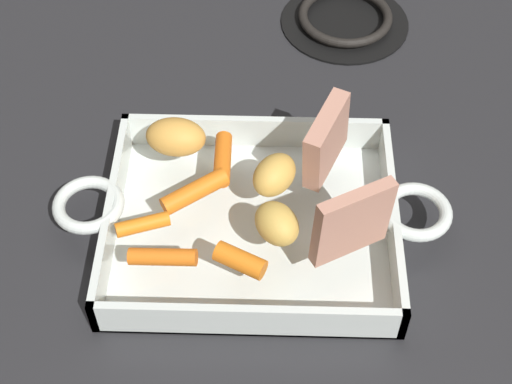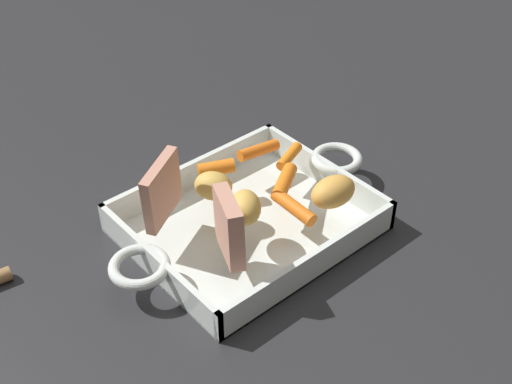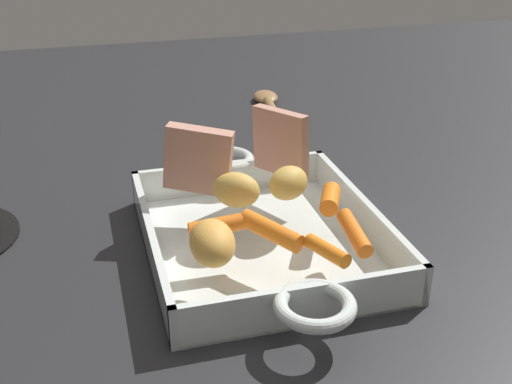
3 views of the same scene
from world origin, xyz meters
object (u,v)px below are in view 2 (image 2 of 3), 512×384
at_px(roast_slice_thick, 229,227).
at_px(baby_carrot_center_right, 284,182).
at_px(baby_carrot_northeast, 258,150).
at_px(baby_carrot_short, 289,156).
at_px(potato_halved, 333,192).
at_px(baby_carrot_long, 216,168).
at_px(roast_slice_thin, 162,190).
at_px(baby_carrot_southeast, 294,207).
at_px(potato_golden_small, 213,186).
at_px(potato_golden_large, 246,207).
at_px(roasting_dish, 248,220).

height_order(roast_slice_thick, baby_carrot_center_right, roast_slice_thick).
relative_size(baby_carrot_center_right, baby_carrot_northeast, 1.09).
height_order(baby_carrot_short, baby_carrot_northeast, baby_carrot_northeast).
bearing_deg(potato_halved, baby_carrot_long, -63.62).
relative_size(roast_slice_thin, baby_carrot_short, 1.50).
bearing_deg(baby_carrot_southeast, baby_carrot_long, -79.63).
relative_size(potato_golden_small, potato_golden_large, 0.95).
bearing_deg(baby_carrot_center_right, roasting_dish, -6.89).
bearing_deg(roast_slice_thin, potato_golden_large, 134.76).
bearing_deg(baby_carrot_center_right, baby_carrot_northeast, -106.78).
xyz_separation_m(baby_carrot_long, potato_golden_large, (0.03, 0.10, 0.01)).
xyz_separation_m(baby_carrot_center_right, potato_golden_large, (0.08, 0.02, 0.01)).
height_order(roast_slice_thin, baby_carrot_northeast, roast_slice_thin).
distance_m(baby_carrot_northeast, potato_golden_small, 0.11).
height_order(baby_carrot_center_right, potato_halved, potato_halved).
relative_size(baby_carrot_northeast, potato_golden_large, 1.23).
bearing_deg(baby_carrot_center_right, potato_golden_large, 11.02).
distance_m(baby_carrot_northeast, potato_golden_large, 0.14).
height_order(roast_slice_thick, baby_carrot_short, roast_slice_thick).
relative_size(potato_halved, potato_golden_large, 1.21).
distance_m(baby_carrot_long, baby_carrot_center_right, 0.10).
height_order(roasting_dish, potato_halved, potato_halved).
xyz_separation_m(roast_slice_thick, potato_golden_small, (-0.05, -0.09, -0.02)).
distance_m(baby_carrot_center_right, potato_halved, 0.07).
bearing_deg(potato_halved, baby_carrot_southeast, -21.88).
bearing_deg(roast_slice_thick, baby_carrot_center_right, -160.31).
height_order(potato_golden_small, potato_halved, potato_halved).
xyz_separation_m(roasting_dish, potato_golden_large, (0.02, 0.02, 0.05)).
bearing_deg(baby_carrot_long, potato_golden_small, 47.95).
bearing_deg(roasting_dish, potato_golden_large, 45.36).
xyz_separation_m(baby_carrot_southeast, potato_halved, (-0.05, 0.02, 0.01)).
distance_m(baby_carrot_short, potato_golden_large, 0.14).
xyz_separation_m(baby_carrot_short, potato_halved, (0.02, 0.11, 0.01)).
distance_m(baby_carrot_long, baby_carrot_northeast, 0.07).
bearing_deg(roasting_dish, baby_carrot_center_right, 173.11).
bearing_deg(potato_halved, roast_slice_thick, -6.60).
height_order(roast_slice_thin, roast_slice_thick, roast_slice_thin).
bearing_deg(roasting_dish, baby_carrot_short, -161.99).
relative_size(roast_slice_thin, baby_carrot_center_right, 1.13).
relative_size(baby_carrot_center_right, baby_carrot_southeast, 1.06).
bearing_deg(baby_carrot_southeast, potato_golden_small, -57.67).
xyz_separation_m(roast_slice_thin, roast_slice_thick, (-0.02, 0.10, -0.00)).
xyz_separation_m(roast_slice_thick, baby_carrot_northeast, (-0.15, -0.13, -0.03)).
relative_size(roast_slice_thin, potato_golden_large, 1.51).
bearing_deg(potato_golden_small, baby_carrot_long, -132.05).
relative_size(baby_carrot_long, baby_carrot_short, 0.93).
relative_size(baby_carrot_northeast, potato_halved, 1.02).
bearing_deg(baby_carrot_center_right, baby_carrot_long, -59.27).
bearing_deg(roast_slice_thick, baby_carrot_short, -153.78).
bearing_deg(baby_carrot_short, potato_golden_small, -1.83).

